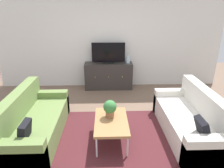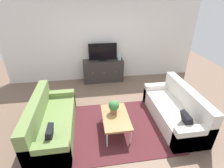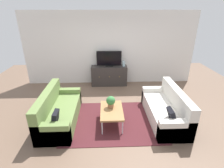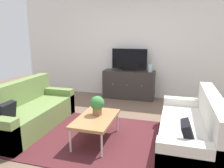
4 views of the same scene
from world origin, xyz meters
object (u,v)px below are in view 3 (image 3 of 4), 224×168
object	(u,v)px
couch_left_side	(57,112)
flat_screen_tv	(109,59)
glass_vase	(124,64)
couch_right_side	(167,110)
coffee_table	(112,111)
potted_plant	(111,101)
tv_console	(109,76)

from	to	relation	value
couch_left_side	flat_screen_tv	bearing A→B (deg)	59.77
flat_screen_tv	glass_vase	xyz separation A→B (m)	(0.55, -0.02, -0.18)
couch_right_side	glass_vase	distance (m)	2.61
coffee_table	potted_plant	world-z (taller)	potted_plant
tv_console	glass_vase	size ratio (longest dim) A/B	6.65
flat_screen_tv	glass_vase	distance (m)	0.58
couch_right_side	potted_plant	bearing A→B (deg)	-178.98
potted_plant	flat_screen_tv	bearing A→B (deg)	89.59
couch_left_side	coffee_table	xyz separation A→B (m)	(1.40, -0.14, 0.10)
couch_left_side	glass_vase	xyz separation A→B (m)	(1.95, 2.38, 0.56)
couch_right_side	tv_console	bearing A→B (deg)	121.88
potted_plant	flat_screen_tv	xyz separation A→B (m)	(0.02, 2.42, 0.44)
potted_plant	glass_vase	world-z (taller)	glass_vase
couch_left_side	glass_vase	size ratio (longest dim) A/B	9.39
coffee_table	flat_screen_tv	xyz separation A→B (m)	(-0.00, 2.54, 0.65)
potted_plant	glass_vase	distance (m)	2.48
tv_console	glass_vase	world-z (taller)	glass_vase
potted_plant	tv_console	size ratio (longest dim) A/B	0.23
potted_plant	flat_screen_tv	size ratio (longest dim) A/B	0.34
couch_left_side	flat_screen_tv	size ratio (longest dim) A/B	2.06
couch_left_side	coffee_table	distance (m)	1.41
tv_console	flat_screen_tv	xyz separation A→B (m)	(-0.00, 0.02, 0.66)
potted_plant	couch_right_side	bearing A→B (deg)	1.02
couch_left_side	tv_console	distance (m)	2.76
coffee_table	glass_vase	world-z (taller)	glass_vase
couch_right_side	tv_console	distance (m)	2.80
couch_left_side	potted_plant	xyz separation A→B (m)	(1.38, -0.03, 0.30)
potted_plant	tv_console	xyz separation A→B (m)	(0.02, 2.40, -0.21)
glass_vase	couch_right_side	bearing A→B (deg)	-68.73
coffee_table	tv_console	xyz separation A→B (m)	(-0.00, 2.52, -0.01)
tv_console	couch_left_side	bearing A→B (deg)	-120.44
coffee_table	potted_plant	bearing A→B (deg)	99.21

